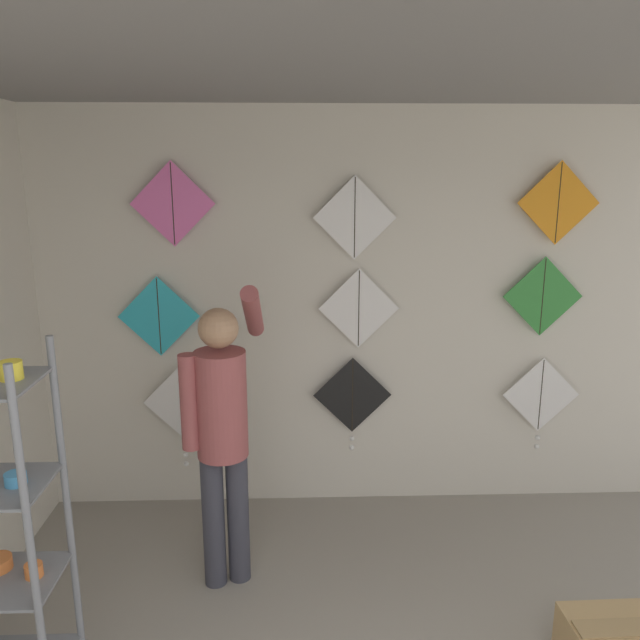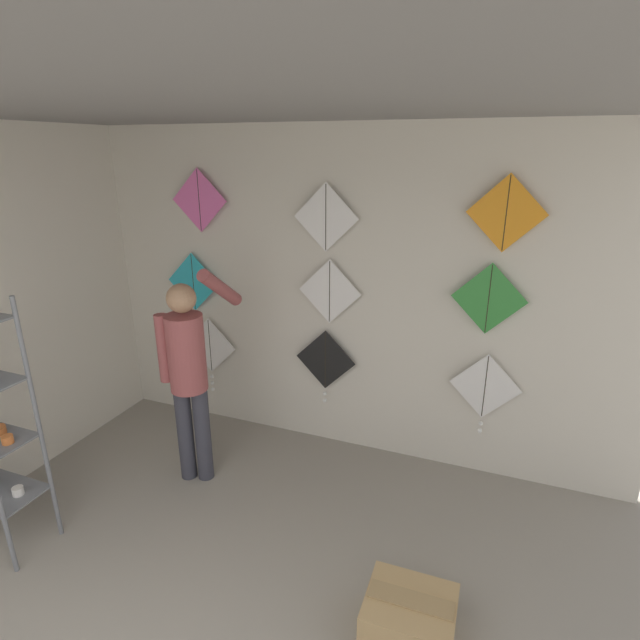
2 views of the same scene
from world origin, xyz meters
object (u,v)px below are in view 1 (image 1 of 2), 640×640
at_px(kite_6, 173,204).
at_px(kite_7, 355,218).
at_px(kite_0, 183,408).
at_px(kite_4, 359,308).
at_px(kite_8, 558,203).
at_px(kite_3, 159,316).
at_px(kite_2, 541,398).
at_px(shopkeeper, 222,423).
at_px(kite_1, 352,398).
at_px(kite_5, 543,297).

distance_m(kite_6, kite_7, 1.20).
bearing_deg(kite_0, kite_6, 14.99).
relative_size(kite_4, kite_8, 1.00).
bearing_deg(kite_8, kite_3, 180.00).
xyz_separation_m(kite_3, kite_6, (0.13, 0.00, 0.75)).
bearing_deg(kite_2, kite_8, 13.35).
bearing_deg(kite_3, kite_8, 0.00).
xyz_separation_m(shopkeeper, kite_7, (0.81, 0.86, 1.07)).
distance_m(kite_3, kite_4, 1.36).
xyz_separation_m(kite_1, kite_2, (1.36, 0.00, -0.01)).
relative_size(shopkeeper, kite_7, 3.21).
height_order(kite_5, kite_7, kite_7).
height_order(shopkeeper, kite_1, shopkeeper).
bearing_deg(kite_5, shopkeeper, -157.77).
relative_size(kite_4, kite_7, 1.00).
bearing_deg(kite_6, kite_7, 0.00).
relative_size(kite_2, kite_7, 1.25).
height_order(kite_2, kite_6, kite_6).
relative_size(kite_1, kite_2, 1.00).
distance_m(shopkeeper, kite_7, 1.60).
xyz_separation_m(kite_1, kite_6, (-1.19, 0.00, 1.36)).
bearing_deg(kite_1, kite_7, 4.84).
distance_m(kite_0, kite_5, 2.62).
distance_m(kite_2, kite_7, 1.86).
bearing_deg(kite_2, kite_5, 179.19).
height_order(shopkeeper, kite_5, kite_5).
distance_m(kite_1, kite_2, 1.36).
bearing_deg(kite_6, kite_5, 0.00).
height_order(kite_0, kite_3, kite_3).
height_order(kite_2, kite_4, kite_4).
xyz_separation_m(kite_2, kite_3, (-2.68, 0.00, 0.62)).
distance_m(kite_3, kite_7, 1.48).
bearing_deg(kite_2, kite_6, 179.98).
relative_size(kite_0, kite_6, 1.38).
height_order(kite_0, kite_7, kite_7).
bearing_deg(kite_8, kite_2, -166.65).
distance_m(shopkeeper, kite_4, 1.29).
xyz_separation_m(kite_4, kite_8, (1.32, 0.00, 0.71)).
distance_m(shopkeeper, kite_3, 1.09).
bearing_deg(kite_7, kite_8, 0.00).
relative_size(shopkeeper, kite_8, 3.21).
bearing_deg(kite_3, shopkeeper, -59.19).
relative_size(kite_2, kite_3, 1.25).
bearing_deg(kite_4, kite_3, 180.00).
bearing_deg(kite_8, kite_1, -179.97).
bearing_deg(kite_2, kite_7, 179.97).
xyz_separation_m(kite_0, kite_4, (1.23, 0.00, 0.71)).
bearing_deg(kite_8, kite_7, 180.00).
relative_size(kite_2, kite_4, 1.25).
distance_m(shopkeeper, kite_8, 2.61).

